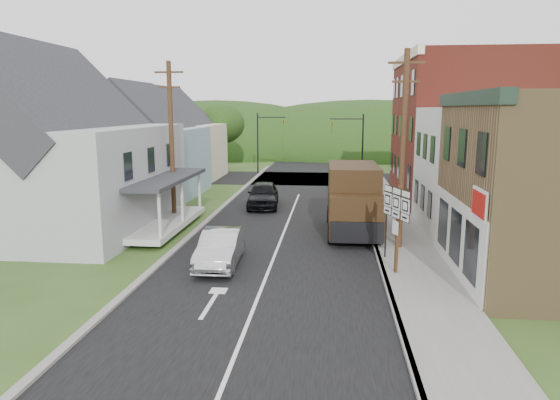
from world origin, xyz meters
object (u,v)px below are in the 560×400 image
(route_sign_cluster, at_px, (397,217))
(dark_sedan, at_px, (263,195))
(silver_sedan, at_px, (221,248))
(delivery_van, at_px, (353,199))
(warning_sign, at_px, (386,215))

(route_sign_cluster, bearing_deg, dark_sedan, 96.44)
(silver_sedan, xyz_separation_m, route_sign_cluster, (7.03, -0.66, 1.63))
(dark_sedan, distance_m, delivery_van, 8.64)
(dark_sedan, bearing_deg, silver_sedan, -94.97)
(warning_sign, bearing_deg, route_sign_cluster, -80.20)
(silver_sedan, bearing_deg, route_sign_cluster, -7.70)
(dark_sedan, height_order, warning_sign, warning_sign)
(silver_sedan, bearing_deg, delivery_van, 44.79)
(dark_sedan, xyz_separation_m, delivery_van, (5.64, -6.48, 0.96))
(delivery_van, xyz_separation_m, warning_sign, (1.18, -4.70, 0.22))
(dark_sedan, relative_size, warning_sign, 1.68)
(dark_sedan, distance_m, route_sign_cluster, 15.06)
(dark_sedan, bearing_deg, route_sign_cluster, -66.98)
(delivery_van, relative_size, warning_sign, 2.19)
(dark_sedan, relative_size, delivery_van, 0.76)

